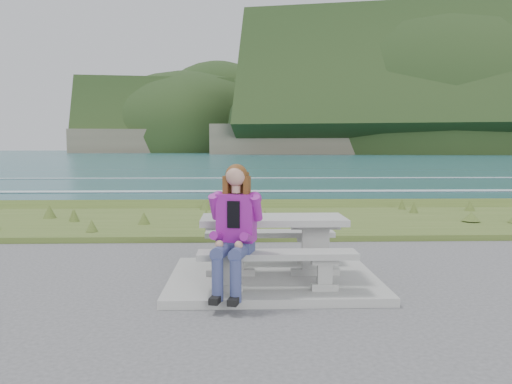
{
  "coord_description": "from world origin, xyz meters",
  "views": [
    {
      "loc": [
        -0.42,
        -6.22,
        1.71
      ],
      "look_at": [
        -0.18,
        1.2,
        1.06
      ],
      "focal_mm": 35.0,
      "sensor_mm": 36.0,
      "label": 1
    }
  ],
  "objects_px": {
    "picnic_table": "(273,230)",
    "bench_landward": "(277,260)",
    "seated_woman": "(233,247)",
    "bench_seaward": "(270,238)"
  },
  "relations": [
    {
      "from": "picnic_table",
      "to": "bench_landward",
      "type": "bearing_deg",
      "value": -90.0
    },
    {
      "from": "bench_landward",
      "to": "seated_woman",
      "type": "relative_size",
      "value": 1.25
    },
    {
      "from": "picnic_table",
      "to": "bench_seaward",
      "type": "distance_m",
      "value": 0.74
    },
    {
      "from": "bench_seaward",
      "to": "seated_woman",
      "type": "distance_m",
      "value": 1.62
    },
    {
      "from": "picnic_table",
      "to": "seated_woman",
      "type": "xyz_separation_m",
      "value": [
        -0.5,
        -0.83,
        -0.05
      ]
    },
    {
      "from": "picnic_table",
      "to": "seated_woman",
      "type": "relative_size",
      "value": 1.25
    },
    {
      "from": "bench_landward",
      "to": "bench_seaward",
      "type": "distance_m",
      "value": 1.4
    },
    {
      "from": "picnic_table",
      "to": "bench_seaward",
      "type": "bearing_deg",
      "value": 90.0
    },
    {
      "from": "bench_landward",
      "to": "seated_woman",
      "type": "xyz_separation_m",
      "value": [
        -0.5,
        -0.13,
        0.18
      ]
    },
    {
      "from": "picnic_table",
      "to": "bench_landward",
      "type": "distance_m",
      "value": 0.74
    }
  ]
}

